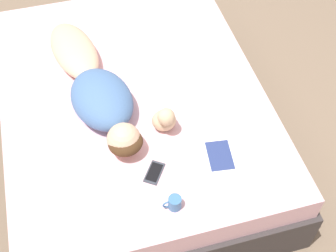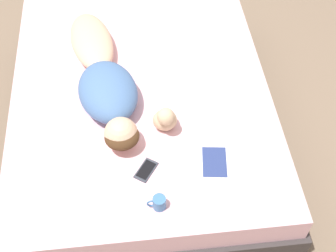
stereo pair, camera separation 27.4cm
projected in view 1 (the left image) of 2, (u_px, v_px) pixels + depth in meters
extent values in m
plane|color=#7A6651|center=(136.00, 142.00, 3.40)|extent=(12.00, 12.00, 0.00)
cube|color=#383333|center=(135.00, 126.00, 3.26)|extent=(1.70, 2.16, 0.35)
cube|color=beige|center=(132.00, 101.00, 3.05)|extent=(1.64, 2.10, 0.18)
ellipsoid|color=#DBB28E|center=(74.00, 51.00, 3.12)|extent=(0.38, 0.63, 0.14)
ellipsoid|color=#476B9E|center=(102.00, 99.00, 2.81)|extent=(0.44, 0.56, 0.21)
ellipsoid|color=#472D19|center=(126.00, 142.00, 2.60)|extent=(0.23, 0.22, 0.11)
sphere|color=#DBB28E|center=(124.00, 140.00, 2.62)|extent=(0.20, 0.20, 0.20)
cube|color=white|center=(255.00, 152.00, 2.68)|extent=(0.24, 0.32, 0.01)
cube|color=white|center=(220.00, 156.00, 2.67)|extent=(0.24, 0.32, 0.01)
cube|color=navy|center=(220.00, 155.00, 2.66)|extent=(0.16, 0.22, 0.00)
cylinder|color=teal|center=(175.00, 203.00, 2.44)|extent=(0.07, 0.07, 0.08)
cylinder|color=black|center=(175.00, 200.00, 2.41)|extent=(0.06, 0.06, 0.00)
torus|color=teal|center=(167.00, 205.00, 2.43)|extent=(0.06, 0.01, 0.06)
cube|color=#333842|center=(154.00, 173.00, 2.59)|extent=(0.15, 0.17, 0.01)
cube|color=black|center=(154.00, 172.00, 2.59)|extent=(0.12, 0.14, 0.00)
ellipsoid|color=#D1B289|center=(164.00, 120.00, 2.75)|extent=(0.14, 0.13, 0.12)
sphere|color=#D1B289|center=(166.00, 117.00, 2.65)|extent=(0.10, 0.10, 0.10)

